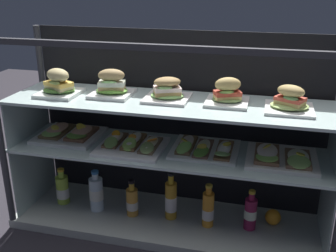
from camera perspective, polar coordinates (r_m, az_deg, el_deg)
The scene contains 23 objects.
ground_plane at distance 2.14m, azimuth -0.00°, elevation -14.03°, with size 6.00×6.00×0.02m, color #2C282F.
case_base_deck at distance 2.12m, azimuth -0.00°, elevation -13.32°, with size 1.56×0.44×0.04m, color beige.
case_frame at distance 2.01m, azimuth 0.95°, elevation 0.80°, with size 1.56×0.44×0.96m.
riser_lower_tier at distance 2.02m, azimuth -0.00°, elevation -8.48°, with size 1.49×0.38×0.37m.
shelf_lower_glass at distance 1.93m, azimuth -0.00°, elevation -3.55°, with size 1.51×0.40×0.01m, color silver.
riser_upper_tier at distance 1.88m, azimuth -0.00°, elevation -0.19°, with size 1.49×0.38×0.23m.
shelf_upper_glass at distance 1.84m, azimuth -0.00°, elevation 3.32°, with size 1.51×0.40×0.01m, color silver.
plated_roll_sandwich_left_of_center at distance 2.00m, azimuth -15.22°, elevation 5.61°, with size 0.19×0.19×0.13m.
plated_roll_sandwich_mid_left at distance 1.94m, azimuth -7.97°, elevation 5.62°, with size 0.19×0.19×0.13m.
plated_roll_sandwich_mid_right at distance 1.86m, azimuth -0.11°, elevation 4.90°, with size 0.20×0.20×0.11m.
plated_roll_sandwich_right_of_center at distance 1.82m, azimuth 8.40°, elevation 4.47°, with size 0.19×0.19×0.12m.
plated_roll_sandwich_near_left_corner at distance 1.78m, azimuth 16.87°, elevation 3.32°, with size 0.20×0.20×0.11m.
open_sandwich_tray_center at distance 2.12m, azimuth -13.85°, elevation -1.04°, with size 0.31×0.29×0.07m.
open_sandwich_tray_mid_left at distance 1.95m, azimuth -5.08°, elevation -2.60°, with size 0.31×0.29×0.06m.
open_sandwich_tray_near_left_corner at distance 1.91m, azimuth 5.11°, elevation -3.17°, with size 0.31×0.29×0.06m.
open_sandwich_tray_far_right at distance 1.87m, azimuth 15.72°, elevation -4.26°, with size 0.31×0.29×0.07m.
juice_bottle_back_right at distance 2.27m, azimuth -14.70°, elevation -8.69°, with size 0.07×0.07×0.20m.
juice_bottle_front_fourth at distance 2.16m, azimuth -10.11°, elevation -9.37°, with size 0.07×0.07×0.22m.
juice_bottle_back_center at distance 2.10m, azimuth -5.09°, elevation -10.63°, with size 0.06×0.06×0.20m.
juice_bottle_front_left_end at distance 2.06m, azimuth 0.42°, elevation -10.47°, with size 0.06×0.06×0.26m.
juice_bottle_front_second at distance 2.02m, azimuth 5.70°, elevation -11.67°, with size 0.06×0.06×0.23m.
juice_bottle_front_right_end at distance 2.03m, azimuth 11.60°, elevation -11.96°, with size 0.06×0.06×0.21m.
orange_fruit_beside_bottles at distance 2.11m, azimuth 14.64°, elevation -12.38°, with size 0.08×0.08×0.08m, color orange.
Camera 1 is at (0.43, -1.71, 1.21)m, focal length 43.03 mm.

